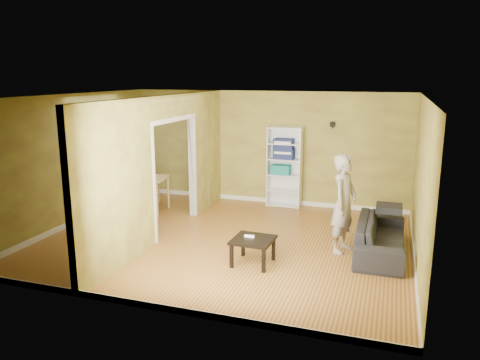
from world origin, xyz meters
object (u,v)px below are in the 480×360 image
Objects in this scene: sofa at (381,232)px; chair_left at (110,186)px; dining_table at (138,181)px; bookshelf at (285,167)px; chair_near at (124,196)px; person at (344,195)px; chair_far at (151,186)px; coffee_table at (253,243)px.

chair_left is (-5.92, 0.96, 0.12)m from sofa.
sofa is 1.61× the size of dining_table.
bookshelf is 1.95× the size of chair_near.
person is 2.11× the size of chair_near.
dining_table is at bearing 77.17° from chair_far.
chair_left reaches higher than chair_near.
person is 3.11× the size of coffee_table.
chair_left reaches higher than coffee_table.
chair_near is at bearing 57.98° from chair_left.
chair_near is at bearing 100.35° from person.
sofa is 5.40m from chair_far.
bookshelf reaches higher than chair_left.
chair_far reaches higher than coffee_table.
chair_far is at bearing 73.74° from sofa.
sofa is at bearing 15.99° from chair_near.
chair_near is (-0.02, -0.53, -0.23)m from dining_table.
person is 2.24× the size of chair_far.
bookshelf is at bearing 54.15° from chair_near.
coffee_table is at bearing 144.77° from person.
chair_left is (-5.29, 1.05, -0.49)m from person.
person reaches higher than dining_table.
coffee_table is at bearing 120.10° from sofa.
chair_far reaches higher than sofa.
coffee_table is 4.19m from chair_far.
chair_far is (0.74, 0.55, -0.06)m from chair_left.
bookshelf is at bearing 94.81° from coffee_table.
sofa is 1.09× the size of bookshelf.
person is 2.94m from bookshelf.
chair_near is at bearing 75.62° from chair_far.
coffee_table is 0.51× the size of dining_table.
coffee_table is at bearing -31.95° from dining_table.
dining_table is 1.32× the size of chair_near.
sofa is 6.00m from chair_left.
dining_table is at bearing -153.57° from bookshelf.
chair_left is at bearing 161.90° from chair_near.
sofa is 2.25× the size of chair_far.
chair_far is (0.01, 1.13, -0.03)m from chair_near.
coffee_table is 0.68× the size of chair_near.
bookshelf is 3.62m from chair_near.
sofa is at bearing -10.05° from dining_table.
chair_near is at bearing -146.07° from bookshelf.
coffee_table is at bearing 127.27° from chair_far.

